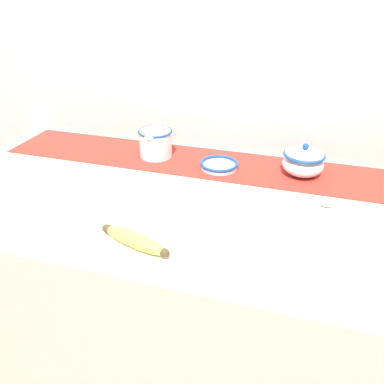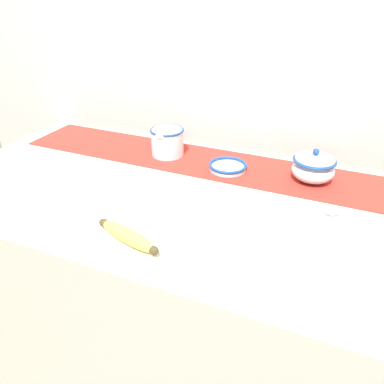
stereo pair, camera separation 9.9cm
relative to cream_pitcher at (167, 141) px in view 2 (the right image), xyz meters
The scene contains 8 objects.
countertop 0.58m from the cream_pitcher, 51.32° to the right, with size 1.56×0.72×0.89m, color beige.
back_wall 0.35m from the cream_pitcher, 38.06° to the left, with size 2.36×0.04×2.40m, color silver.
table_runner 0.20m from the cream_pitcher, ahead, with size 1.44×0.24×0.00m, color #B23328.
cream_pitcher is the anchor object (origin of this frame).
sugar_bowl 0.49m from the cream_pitcher, ahead, with size 0.13×0.13×0.11m.
small_dish 0.24m from the cream_pitcher, ahead, with size 0.13×0.13×0.02m.
banana 0.51m from the cream_pitcher, 74.23° to the right, with size 0.20×0.08×0.04m.
spoon 0.59m from the cream_pitcher, 17.49° to the right, with size 0.14×0.07×0.01m.
Camera 2 is at (0.37, -0.85, 1.44)m, focal length 35.00 mm.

